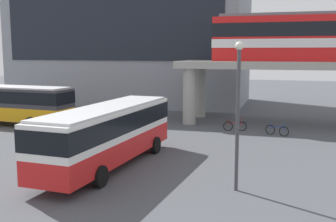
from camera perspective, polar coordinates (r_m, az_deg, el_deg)
name	(u,v)px	position (r m, az deg, el deg)	size (l,w,h in m)	color
ground_plane	(158,127)	(32.98, -1.40, -2.25)	(120.00, 120.00, 0.00)	#47494F
station_building	(132,23)	(50.16, -5.09, 12.16)	(27.00, 12.90, 18.92)	gray
bus_main	(108,130)	(21.54, -8.34, -2.59)	(3.28, 11.18, 3.22)	red
bus_secondary	(10,101)	(36.25, -21.24, 1.32)	(11.20, 3.35, 3.22)	orange
bicycle_blue	(277,130)	(30.74, 14.97, -2.62)	(1.69, 0.72, 1.04)	black
bicycle_red	(235,126)	(31.80, 9.33, -2.09)	(1.76, 0.45, 1.04)	black
lamp_post	(238,105)	(17.60, 9.74, 0.89)	(0.36, 0.36, 6.43)	#3F3F44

